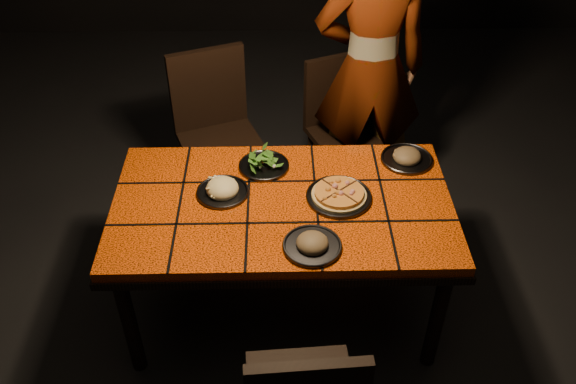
{
  "coord_description": "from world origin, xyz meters",
  "views": [
    {
      "loc": [
        -0.02,
        -2.18,
        2.61
      ],
      "look_at": [
        0.03,
        -0.02,
        0.82
      ],
      "focal_mm": 38.0,
      "sensor_mm": 36.0,
      "label": 1
    }
  ],
  "objects_px": {
    "diner": "(370,69)",
    "plate_pasta": "(223,190)",
    "chair_far_right": "(341,119)",
    "plate_pizza": "(339,195)",
    "chair_far_left": "(216,124)",
    "dining_table": "(282,214)"
  },
  "relations": [
    {
      "from": "chair_far_right",
      "to": "plate_pizza",
      "type": "distance_m",
      "value": 1.07
    },
    {
      "from": "plate_pasta",
      "to": "plate_pizza",
      "type": "bearing_deg",
      "value": -4.83
    },
    {
      "from": "plate_pizza",
      "to": "plate_pasta",
      "type": "relative_size",
      "value": 1.46
    },
    {
      "from": "diner",
      "to": "plate_pasta",
      "type": "height_order",
      "value": "diner"
    },
    {
      "from": "diner",
      "to": "plate_pizza",
      "type": "height_order",
      "value": "diner"
    },
    {
      "from": "plate_pizza",
      "to": "plate_pasta",
      "type": "height_order",
      "value": "plate_pasta"
    },
    {
      "from": "chair_far_left",
      "to": "chair_far_right",
      "type": "xyz_separation_m",
      "value": [
        0.77,
        0.13,
        -0.06
      ]
    },
    {
      "from": "chair_far_left",
      "to": "plate_pizza",
      "type": "bearing_deg",
      "value": -74.85
    },
    {
      "from": "dining_table",
      "to": "chair_far_left",
      "type": "relative_size",
      "value": 1.59
    },
    {
      "from": "dining_table",
      "to": "plate_pasta",
      "type": "bearing_deg",
      "value": 167.21
    },
    {
      "from": "chair_far_left",
      "to": "plate_pizza",
      "type": "xyz_separation_m",
      "value": [
        0.66,
        -0.91,
        0.18
      ]
    },
    {
      "from": "plate_pizza",
      "to": "plate_pasta",
      "type": "xyz_separation_m",
      "value": [
        -0.55,
        0.05,
        0.0
      ]
    },
    {
      "from": "dining_table",
      "to": "plate_pizza",
      "type": "distance_m",
      "value": 0.29
    },
    {
      "from": "chair_far_left",
      "to": "plate_pasta",
      "type": "xyz_separation_m",
      "value": [
        0.11,
        -0.86,
        0.19
      ]
    },
    {
      "from": "chair_far_right",
      "to": "dining_table",
      "type": "bearing_deg",
      "value": -132.12
    },
    {
      "from": "dining_table",
      "to": "chair_far_right",
      "type": "relative_size",
      "value": 1.77
    },
    {
      "from": "plate_pizza",
      "to": "plate_pasta",
      "type": "bearing_deg",
      "value": 175.17
    },
    {
      "from": "diner",
      "to": "plate_pasta",
      "type": "distance_m",
      "value": 1.24
    },
    {
      "from": "chair_far_left",
      "to": "plate_pizza",
      "type": "height_order",
      "value": "chair_far_left"
    },
    {
      "from": "chair_far_left",
      "to": "plate_pasta",
      "type": "relative_size",
      "value": 4.07
    },
    {
      "from": "dining_table",
      "to": "plate_pasta",
      "type": "xyz_separation_m",
      "value": [
        -0.28,
        0.06,
        0.1
      ]
    },
    {
      "from": "chair_far_right",
      "to": "plate_pasta",
      "type": "relative_size",
      "value": 3.65
    }
  ]
}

